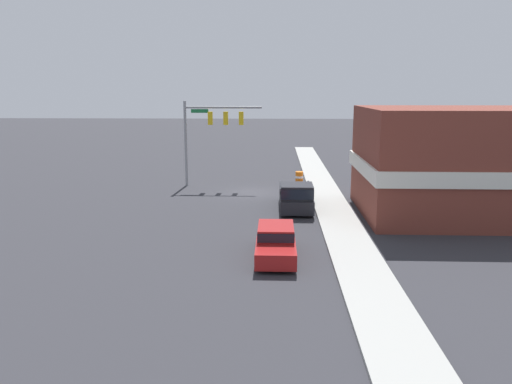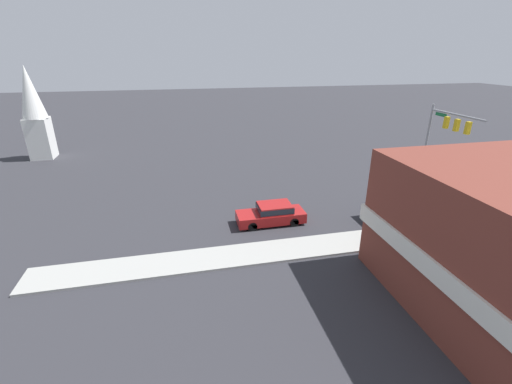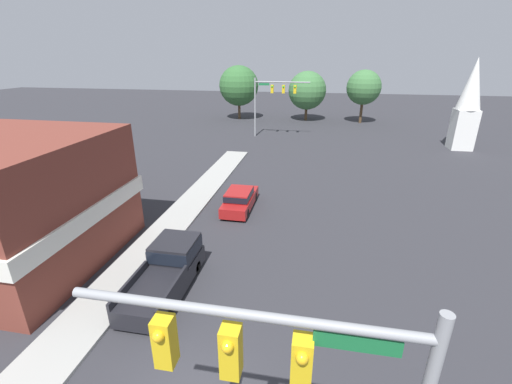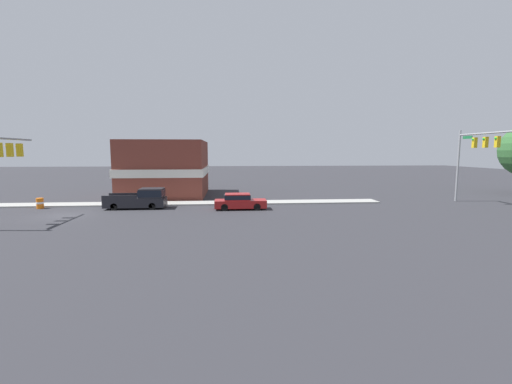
{
  "view_description": "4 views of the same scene",
  "coord_description": "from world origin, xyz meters",
  "views": [
    {
      "loc": [
        -1.88,
        37.72,
        7.79
      ],
      "look_at": [
        -0.98,
        15.03,
        3.12
      ],
      "focal_mm": 35.0,
      "sensor_mm": 36.0,
      "label": 1
    },
    {
      "loc": [
        -23.12,
        20.96,
        11.38
      ],
      "look_at": [
        -0.77,
        15.98,
        2.05
      ],
      "focal_mm": 24.0,
      "sensor_mm": 36.0,
      "label": 2
    },
    {
      "loc": [
        3.43,
        -7.04,
        10.41
      ],
      "look_at": [
        -0.14,
        11.95,
        2.66
      ],
      "focal_mm": 24.0,
      "sensor_mm": 36.0,
      "label": 3
    },
    {
      "loc": [
        29.95,
        14.03,
        5.4
      ],
      "look_at": [
        0.94,
        16.4,
        1.97
      ],
      "focal_mm": 24.0,
      "sensor_mm": 36.0,
      "label": 4
    }
  ],
  "objects": [
    {
      "name": "backdrop_tree_center",
      "position": [
        9.85,
        51.96,
        5.62
      ],
      "size": [
        5.42,
        5.42,
        8.34
      ],
      "color": "#4C3823",
      "rests_on": "ground"
    },
    {
      "name": "backdrop_tree_left_mid",
      "position": [
        0.89,
        52.59,
        4.94
      ],
      "size": [
        6.23,
        6.23,
        8.06
      ],
      "color": "#4C3823",
      "rests_on": "ground"
    },
    {
      "name": "near_signal_assembly",
      "position": [
        3.34,
        -2.64,
        5.03
      ],
      "size": [
        6.31,
        0.49,
        6.9
      ],
      "color": "gray",
      "rests_on": "ground"
    },
    {
      "name": "pickup_truck_parked",
      "position": [
        -3.24,
        5.75,
        0.94
      ],
      "size": [
        2.12,
        5.59,
        1.92
      ],
      "color": "black",
      "rests_on": "ground"
    },
    {
      "name": "far_signal_assembly",
      "position": [
        -2.98,
        38.94,
        5.65
      ],
      "size": [
        7.25,
        0.49,
        7.68
      ],
      "color": "gray",
      "rests_on": "ground"
    },
    {
      "name": "church_steeple",
      "position": [
        19.89,
        36.66,
        5.38
      ],
      "size": [
        2.59,
        2.59,
        10.27
      ],
      "color": "white",
      "rests_on": "ground"
    },
    {
      "name": "backdrop_tree_left_far",
      "position": [
        -10.62,
        51.94,
        5.57
      ],
      "size": [
        6.63,
        6.63,
        8.89
      ],
      "color": "#4C3823",
      "rests_on": "ground"
    },
    {
      "name": "car_lead",
      "position": [
        -1.92,
        15.06,
        0.78
      ],
      "size": [
        1.82,
        4.83,
        1.49
      ],
      "color": "black",
      "rests_on": "ground"
    },
    {
      "name": "sidewalk_curb",
      "position": [
        -5.7,
        0.0,
        0.07
      ],
      "size": [
        2.4,
        60.0,
        0.14
      ],
      "color": "#9E9E99",
      "rests_on": "ground"
    }
  ]
}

